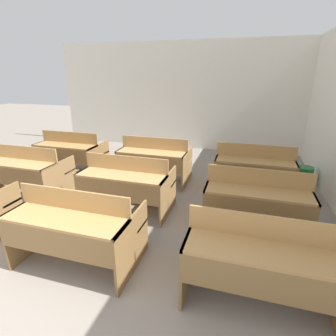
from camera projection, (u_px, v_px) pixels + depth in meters
wall_back at (175, 97)px, 7.39m from camera, size 7.02×0.06×2.91m
bench_front_center at (76, 226)px, 2.91m from camera, size 1.34×0.83×0.90m
bench_front_right at (260, 258)px, 2.41m from camera, size 1.34×0.83×0.90m
bench_second_left at (26, 170)px, 4.59m from camera, size 1.34×0.83×0.90m
bench_second_center at (127, 183)px, 4.06m from camera, size 1.34×0.83×0.90m
bench_second_right at (256, 200)px, 3.53m from camera, size 1.34×0.83×0.90m
bench_third_left at (71, 152)px, 5.69m from camera, size 1.34×0.83×0.90m
bench_third_center at (154, 159)px, 5.20m from camera, size 1.34×0.83×0.90m
bench_third_right at (254, 168)px, 4.69m from camera, size 1.34×0.83×0.90m
wastepaper_bin at (304, 175)px, 5.19m from camera, size 0.31×0.31×0.34m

